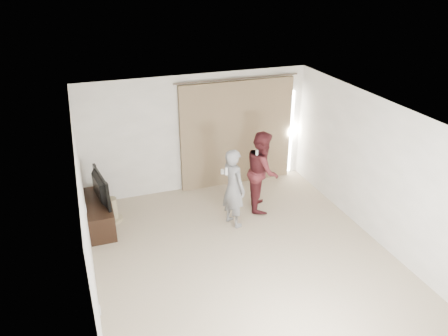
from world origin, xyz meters
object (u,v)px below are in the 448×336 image
Objects in this scene: tv at (96,188)px; person_woman at (262,171)px; person_man at (233,188)px; tv_console at (100,214)px.

person_woman is at bearing -105.49° from tv.
person_woman is (3.25, -0.37, 0.02)m from tv.
tv is at bearing 173.56° from person_woman.
person_man reaches higher than tv.
tv_console is at bearing -0.00° from tv.
tv reaches higher than tv_console.
person_man is at bearing -116.77° from tv.
person_woman reaches higher than tv_console.
tv is 0.60× the size of person_woman.
person_man reaches higher than tv_console.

